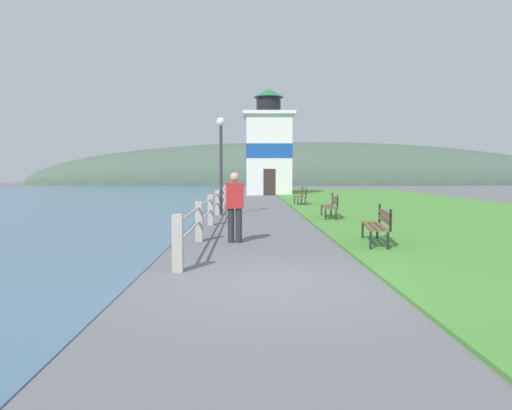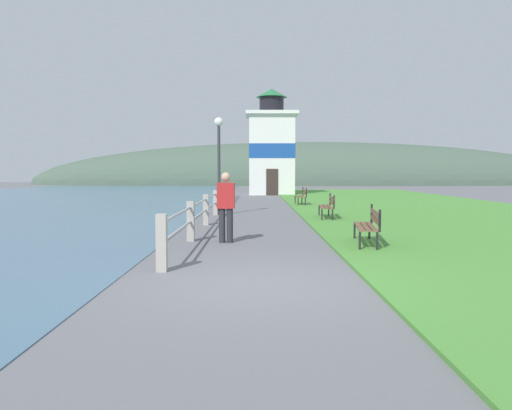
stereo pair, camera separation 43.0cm
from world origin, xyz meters
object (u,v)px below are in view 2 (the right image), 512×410
Objects in this scene: park_bench_far at (303,195)px; park_bench_midway at (329,205)px; park_bench_near at (370,224)px; person_strolling at (227,205)px; lamp_post at (220,148)px; lighthouse at (273,149)px.

park_bench_midway is at bearing 90.84° from park_bench_far.
park_bench_near is 1.19× the size of park_bench_far.
park_bench_midway is at bearing -82.37° from park_bench_near.
park_bench_near and park_bench_midway have the same top height.
lamp_post is (-0.76, 8.00, 1.79)m from person_strolling.
park_bench_midway is 0.51× the size of lamp_post.
lamp_post is at bearing 55.43° from park_bench_far.
lamp_post is at bearing -19.67° from park_bench_midway.
park_bench_far is 0.41× the size of lamp_post.
person_strolling is 0.44× the size of lamp_post.
park_bench_midway is 21.08m from lighthouse.
park_bench_near is 0.24× the size of lighthouse.
park_bench_far is 13.43m from lighthouse.
lamp_post reaches higher than park_bench_near.
park_bench_far is (-0.26, 7.78, -0.00)m from park_bench_midway.
park_bench_near is 14.54m from park_bench_far.
person_strolling is (-3.41, 0.62, 0.41)m from park_bench_near.
lamp_post reaches higher than park_bench_far.
park_bench_near is 9.82m from lamp_post.
park_bench_near is at bearing -64.15° from lamp_post.
lighthouse is (-1.20, 13.03, 3.04)m from park_bench_far.
park_bench_midway is at bearing -85.99° from lighthouse.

